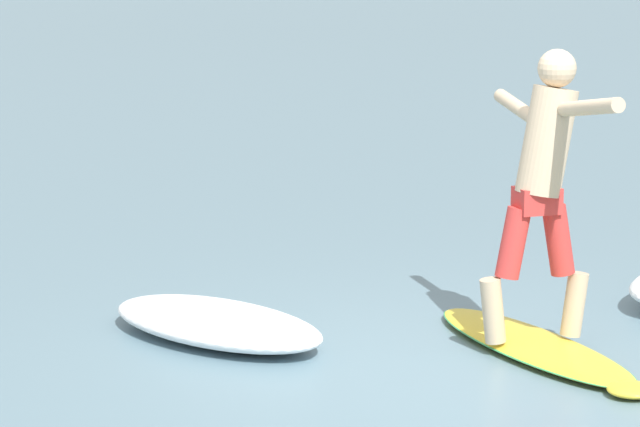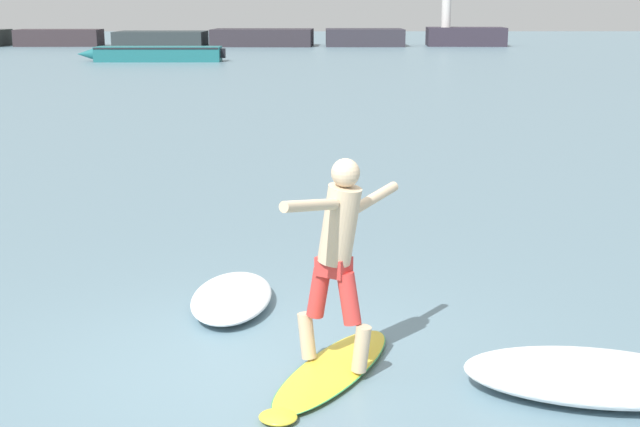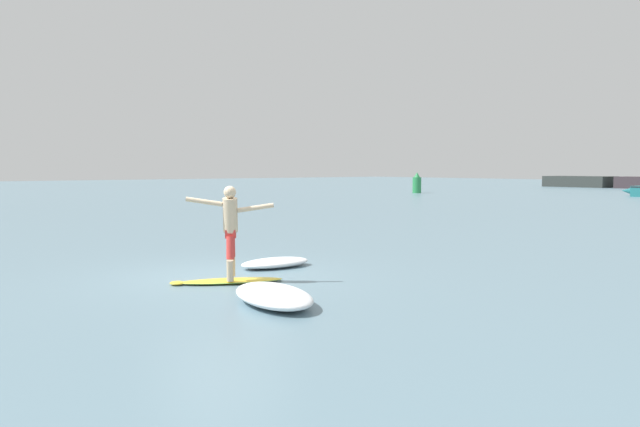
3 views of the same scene
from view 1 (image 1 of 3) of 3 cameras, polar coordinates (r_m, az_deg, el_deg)
ground_plane at (r=9.06m, az=5.20°, el=-5.99°), size 200.00×200.00×0.00m
surfboard at (r=9.51m, az=8.15°, el=-4.99°), size 1.38×2.13×0.22m
surfer at (r=9.33m, az=8.45°, el=1.61°), size 1.02×1.43×1.80m
wave_foam_at_tail at (r=9.74m, az=-3.91°, el=-4.13°), size 0.90×1.71×0.21m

